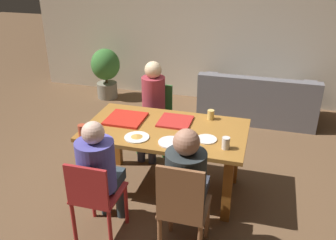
# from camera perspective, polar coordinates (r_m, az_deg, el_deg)

# --- Properties ---
(ground_plane) EXTENTS (20.00, 20.00, 0.00)m
(ground_plane) POSITION_cam_1_polar(r_m,az_deg,el_deg) (4.22, -0.37, -10.54)
(ground_plane) COLOR brown
(back_wall) EXTENTS (6.44, 0.12, 2.61)m
(back_wall) POSITION_cam_1_polar(r_m,az_deg,el_deg) (6.35, 7.02, 14.62)
(back_wall) COLOR beige
(back_wall) RESTS_ON ground
(dining_table) EXTENTS (1.69, 0.94, 0.76)m
(dining_table) POSITION_cam_1_polar(r_m,az_deg,el_deg) (3.88, -0.40, -2.84)
(dining_table) COLOR #A0682A
(dining_table) RESTS_ON ground
(chair_0) EXTENTS (0.40, 0.42, 0.97)m
(chair_0) POSITION_cam_1_polar(r_m,az_deg,el_deg) (3.12, 2.28, -13.50)
(chair_0) COLOR brown
(chair_0) RESTS_ON ground
(person_0) EXTENTS (0.34, 0.56, 1.20)m
(person_0) POSITION_cam_1_polar(r_m,az_deg,el_deg) (3.13, 3.00, -9.13)
(person_0) COLOR #373A45
(person_0) RESTS_ON ground
(chair_1) EXTENTS (0.42, 0.38, 0.87)m
(chair_1) POSITION_cam_1_polar(r_m,az_deg,el_deg) (4.80, -1.94, 0.84)
(chair_1) COLOR #357132
(chair_1) RESTS_ON ground
(person_1) EXTENTS (0.29, 0.52, 1.22)m
(person_1) POSITION_cam_1_polar(r_m,az_deg,el_deg) (4.59, -2.51, 2.76)
(person_1) COLOR #32374B
(person_1) RESTS_ON ground
(chair_2) EXTENTS (0.41, 0.43, 0.86)m
(chair_2) POSITION_cam_1_polar(r_m,az_deg,el_deg) (3.35, -11.41, -11.48)
(chair_2) COLOR #B02728
(chair_2) RESTS_ON ground
(person_2) EXTENTS (0.34, 0.49, 1.17)m
(person_2) POSITION_cam_1_polar(r_m,az_deg,el_deg) (3.34, -10.68, -7.38)
(person_2) COLOR #303C44
(person_2) RESTS_ON ground
(pizza_box_0) EXTENTS (0.35, 0.35, 0.02)m
(pizza_box_0) POSITION_cam_1_polar(r_m,az_deg,el_deg) (3.95, 1.13, -0.20)
(pizza_box_0) COLOR red
(pizza_box_0) RESTS_ON dining_table
(pizza_box_1) EXTENTS (0.40, 0.40, 0.03)m
(pizza_box_1) POSITION_cam_1_polar(r_m,az_deg,el_deg) (4.03, -6.63, 0.20)
(pizza_box_1) COLOR red
(pizza_box_1) RESTS_ON dining_table
(plate_0) EXTENTS (0.21, 0.21, 0.01)m
(plate_0) POSITION_cam_1_polar(r_m,az_deg,el_deg) (3.62, 6.02, -3.00)
(plate_0) COLOR white
(plate_0) RESTS_ON dining_table
(plate_1) EXTENTS (0.25, 0.25, 0.01)m
(plate_1) POSITION_cam_1_polar(r_m,az_deg,el_deg) (3.55, 0.44, -3.48)
(plate_1) COLOR white
(plate_1) RESTS_ON dining_table
(plate_2) EXTENTS (0.25, 0.25, 0.03)m
(plate_2) POSITION_cam_1_polar(r_m,az_deg,el_deg) (3.65, -4.89, -2.65)
(plate_2) COLOR white
(plate_2) RESTS_ON dining_table
(drinking_glass_0) EXTENTS (0.08, 0.08, 0.12)m
(drinking_glass_0) POSITION_cam_1_polar(r_m,az_deg,el_deg) (3.47, 9.01, -3.58)
(drinking_glass_0) COLOR silver
(drinking_glass_0) RESTS_ON dining_table
(drinking_glass_1) EXTENTS (0.08, 0.08, 0.12)m
(drinking_glass_1) POSITION_cam_1_polar(r_m,az_deg,el_deg) (3.75, -13.26, -1.58)
(drinking_glass_1) COLOR #BB462D
(drinking_glass_1) RESTS_ON dining_table
(drinking_glass_2) EXTENTS (0.07, 0.07, 0.11)m
(drinking_glass_2) POSITION_cam_1_polar(r_m,az_deg,el_deg) (4.03, 6.69, 0.83)
(drinking_glass_2) COLOR #E4BF64
(drinking_glass_2) RESTS_ON dining_table
(couch) EXTENTS (1.77, 0.84, 0.76)m
(couch) POSITION_cam_1_polar(r_m,az_deg,el_deg) (5.91, 13.66, 2.71)
(couch) COLOR slate
(couch) RESTS_ON ground
(potted_plant) EXTENTS (0.50, 0.50, 0.89)m
(potted_plant) POSITION_cam_1_polar(r_m,az_deg,el_deg) (6.58, -9.68, 7.74)
(potted_plant) COLOR gray
(potted_plant) RESTS_ON ground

